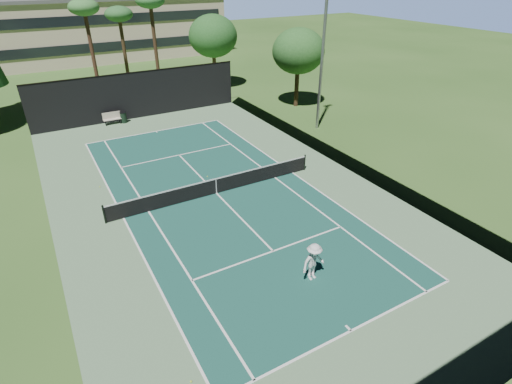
% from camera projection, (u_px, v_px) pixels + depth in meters
% --- Properties ---
extents(ground, '(160.00, 160.00, 0.00)m').
position_uv_depth(ground, '(217.00, 194.00, 23.79)').
color(ground, '#335A22').
rests_on(ground, ground).
extents(apron_slab, '(18.00, 32.00, 0.01)m').
position_uv_depth(apron_slab, '(217.00, 193.00, 23.78)').
color(apron_slab, '#5E845C').
rests_on(apron_slab, ground).
extents(court_surface, '(10.97, 23.77, 0.01)m').
position_uv_depth(court_surface, '(217.00, 193.00, 23.78)').
color(court_surface, '#174C41').
rests_on(court_surface, ground).
extents(court_lines, '(11.07, 23.87, 0.01)m').
position_uv_depth(court_lines, '(217.00, 193.00, 23.78)').
color(court_lines, white).
rests_on(court_lines, ground).
extents(tennis_net, '(12.90, 0.10, 1.10)m').
position_uv_depth(tennis_net, '(216.00, 185.00, 23.51)').
color(tennis_net, black).
rests_on(tennis_net, ground).
extents(fence, '(18.04, 32.05, 4.03)m').
position_uv_depth(fence, '(214.00, 163.00, 22.85)').
color(fence, black).
rests_on(fence, ground).
extents(player, '(1.22, 0.78, 1.79)m').
position_uv_depth(player, '(314.00, 262.00, 16.88)').
color(player, white).
rests_on(player, ground).
extents(tennis_ball_a, '(0.07, 0.07, 0.07)m').
position_uv_depth(tennis_ball_a, '(191.00, 381.00, 12.96)').
color(tennis_ball_a, '#C6E534').
rests_on(tennis_ball_a, ground).
extents(tennis_ball_b, '(0.07, 0.07, 0.07)m').
position_uv_depth(tennis_ball_b, '(193.00, 192.00, 23.83)').
color(tennis_ball_b, '#BED731').
rests_on(tennis_ball_b, ground).
extents(tennis_ball_c, '(0.07, 0.07, 0.07)m').
position_uv_depth(tennis_ball_c, '(207.00, 176.00, 25.65)').
color(tennis_ball_c, '#C2D32F').
rests_on(tennis_ball_c, ground).
extents(tennis_ball_d, '(0.07, 0.07, 0.07)m').
position_uv_depth(tennis_ball_d, '(100.00, 187.00, 24.44)').
color(tennis_ball_d, '#B8D430').
rests_on(tennis_ball_d, ground).
extents(park_bench, '(1.50, 0.45, 1.02)m').
position_uv_depth(park_bench, '(112.00, 118.00, 34.08)').
color(park_bench, beige).
rests_on(park_bench, ground).
extents(trash_bin, '(0.56, 0.56, 0.95)m').
position_uv_depth(trash_bin, '(124.00, 117.00, 34.40)').
color(trash_bin, black).
rests_on(trash_bin, ground).
extents(palm_a, '(2.80, 2.80, 9.32)m').
position_uv_depth(palm_a, '(84.00, 11.00, 37.06)').
color(palm_a, '#472B1E').
rests_on(palm_a, ground).
extents(palm_b, '(2.80, 2.80, 8.42)m').
position_uv_depth(palm_b, '(119.00, 17.00, 40.49)').
color(palm_b, '#412E1B').
rests_on(palm_b, ground).
extents(palm_c, '(2.80, 2.80, 9.77)m').
position_uv_depth(palm_c, '(150.00, 5.00, 38.68)').
color(palm_c, '#412B1C').
rests_on(palm_c, ground).
extents(decid_tree_a, '(5.12, 5.12, 7.62)m').
position_uv_depth(decid_tree_a, '(213.00, 36.00, 42.07)').
color(decid_tree_a, '#4A341F').
rests_on(decid_tree_a, ground).
extents(decid_tree_b, '(4.80, 4.80, 7.14)m').
position_uv_depth(decid_tree_b, '(298.00, 51.00, 36.40)').
color(decid_tree_b, '#412C1C').
rests_on(decid_tree_b, ground).
extents(campus_building, '(40.50, 12.50, 8.30)m').
position_uv_depth(campus_building, '(79.00, 28.00, 56.51)').
color(campus_building, beige).
rests_on(campus_building, ground).
extents(light_pole, '(0.90, 0.25, 12.22)m').
position_uv_depth(light_pole, '(323.00, 47.00, 30.32)').
color(light_pole, '#96999F').
rests_on(light_pole, ground).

